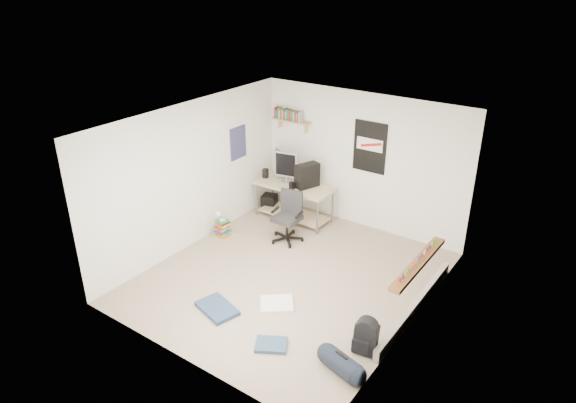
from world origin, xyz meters
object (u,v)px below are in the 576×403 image
Objects in this scene: book_stack at (223,228)px; desk at (294,201)px; backpack at (366,339)px; duffel_bag at (341,363)px; office_chair at (287,216)px.

desk is at bearing 63.00° from book_stack.
duffel_bag is (-0.07, -0.50, -0.06)m from backpack.
office_chair is at bearing 151.38° from duffel_bag.
office_chair is at bearing -60.69° from desk.
backpack is (2.46, -1.77, -0.29)m from office_chair.
backpack is at bearing 97.04° from duffel_bag.
duffel_bag is 1.23× the size of book_stack.
desk is 3.89× the size of backpack.
duffel_bag is (2.77, -3.03, -0.22)m from desk.
backpack is at bearing -19.56° from book_stack.
office_chair is 1.21m from book_stack.
duffel_bag is at bearing -52.91° from office_chair.
office_chair reaches higher than book_stack.
office_chair is 3.05m from backpack.
desk is 1.66× the size of office_chair.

